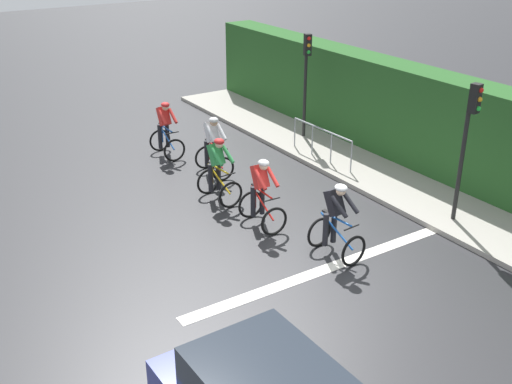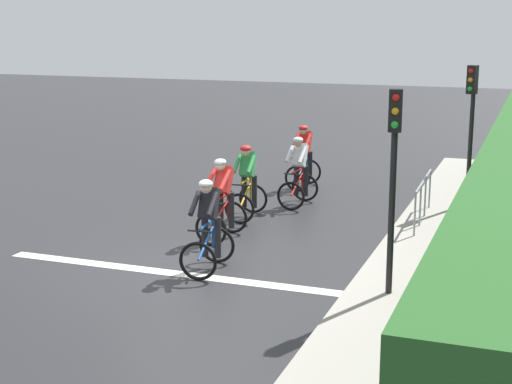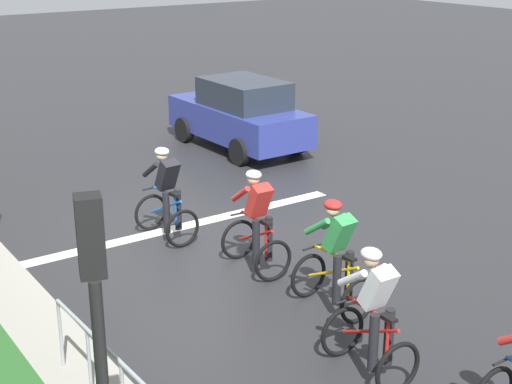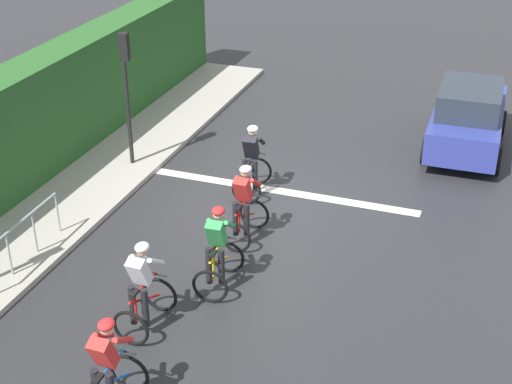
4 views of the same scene
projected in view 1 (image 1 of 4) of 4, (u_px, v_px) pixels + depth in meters
name	position (u px, v px, depth m)	size (l,w,h in m)	color
ground_plane	(319.00, 257.00, 13.05)	(80.00, 80.00, 0.00)	#28282B
sidewalk_kerb	(399.00, 179.00, 16.67)	(2.80, 20.64, 0.12)	#9E998E
stone_wall_low	(424.00, 163.00, 17.00)	(0.44, 20.64, 0.67)	gray
hedge_wall	(436.00, 125.00, 16.72)	(1.10, 20.64, 2.75)	#265623
road_marking_stop_line	(333.00, 266.00, 12.70)	(7.00, 0.30, 0.01)	silver
cyclist_lead	(166.00, 130.00, 18.13)	(0.69, 1.09, 1.66)	black
cyclist_second	(213.00, 147.00, 16.84)	(0.72, 1.10, 1.66)	black
cyclist_mid	(218.00, 171.00, 15.30)	(0.75, 1.12, 1.66)	black
cyclist_fourth	(261.00, 194.00, 14.03)	(0.72, 1.10, 1.66)	black
cyclist_trailing	(336.00, 221.00, 12.80)	(0.77, 1.13, 1.66)	black
traffic_light_near_crossing	(468.00, 134.00, 13.50)	(0.23, 0.31, 3.34)	black
traffic_light_far_junction	(306.00, 71.00, 18.80)	(0.25, 0.30, 3.34)	black
pedestrian_railing_kerbside	(322.00, 138.00, 17.67)	(0.11, 2.56, 1.03)	#999EA3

